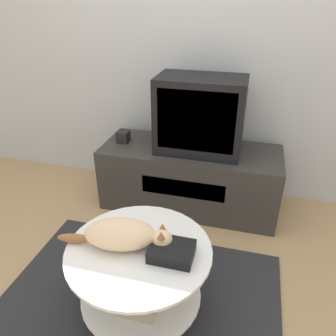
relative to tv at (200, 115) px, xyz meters
The scene contains 9 objects.
ground_plane 1.36m from the tv, 96.64° to the right, with size 12.00×12.00×0.00m, color tan.
wall_back 0.64m from the tv, 110.41° to the left, with size 8.00×0.05×2.60m.
rug 1.35m from the tv, 96.64° to the right, with size 1.56×1.24×0.02m.
tv_stand 0.53m from the tv, behind, with size 1.37×0.53×0.50m.
tv is the anchor object (origin of this frame).
speaker 0.65m from the tv, behind, with size 0.09×0.09×0.09m.
coffee_table 1.20m from the tv, 94.75° to the right, with size 0.72×0.72×0.45m.
dvd_box 1.15m from the tv, 86.06° to the right, with size 0.21×0.16×0.06m.
cat 1.14m from the tv, 98.59° to the right, with size 0.57×0.25×0.14m.
Camera 1 is at (0.49, -1.13, 1.57)m, focal length 35.00 mm.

